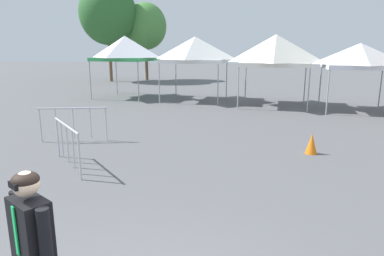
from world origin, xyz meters
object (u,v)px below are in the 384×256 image
at_px(canopy_tent_behind_center, 360,56).
at_px(person_foreground, 33,249).
at_px(canopy_tent_left_of_center, 195,50).
at_px(crowd_barrier_mid_lot, 73,118).
at_px(tree_behind_tents_left, 146,26).
at_px(traffic_cone_lot_center, 312,144).
at_px(canopy_tent_behind_left, 276,50).
at_px(crowd_barrier_near_person, 67,137).
at_px(canopy_tent_center, 125,48).
at_px(tree_behind_tents_center, 108,13).

height_order(canopy_tent_behind_center, person_foreground, canopy_tent_behind_center).
relative_size(canopy_tent_left_of_center, crowd_barrier_mid_lot, 1.77).
bearing_deg(canopy_tent_left_of_center, crowd_barrier_mid_lot, -97.79).
xyz_separation_m(tree_behind_tents_left, traffic_cone_lot_center, (13.61, -20.77, -4.64)).
bearing_deg(person_foreground, canopy_tent_behind_left, 84.40).
bearing_deg(canopy_tent_behind_center, canopy_tent_behind_left, 171.49).
height_order(canopy_tent_left_of_center, tree_behind_tents_left, tree_behind_tents_left).
bearing_deg(canopy_tent_left_of_center, crowd_barrier_near_person, -90.09).
xyz_separation_m(canopy_tent_center, crowd_barrier_mid_lot, (2.97, -9.78, -2.13)).
relative_size(canopy_tent_center, canopy_tent_behind_center, 1.16).
xyz_separation_m(canopy_tent_behind_left, tree_behind_tents_center, (-14.84, 10.31, 3.15)).
xyz_separation_m(canopy_tent_center, crowd_barrier_near_person, (4.27, -11.94, -2.13)).
distance_m(canopy_tent_left_of_center, canopy_tent_behind_left, 4.44).
distance_m(canopy_tent_behind_center, traffic_cone_lot_center, 8.41).
height_order(canopy_tent_behind_center, tree_behind_tents_left, tree_behind_tents_left).
distance_m(canopy_tent_behind_center, crowd_barrier_near_person, 13.42).
xyz_separation_m(canopy_tent_center, canopy_tent_behind_center, (12.43, -1.44, -0.35)).
bearing_deg(traffic_cone_lot_center, person_foreground, -111.80).
relative_size(person_foreground, tree_behind_tents_center, 0.21).
bearing_deg(crowd_barrier_mid_lot, canopy_tent_behind_left, 57.39).
relative_size(canopy_tent_behind_left, tree_behind_tents_center, 0.41).
distance_m(canopy_tent_behind_left, crowd_barrier_mid_lot, 10.77).
xyz_separation_m(crowd_barrier_mid_lot, crowd_barrier_near_person, (1.30, -2.16, 0.00)).
relative_size(canopy_tent_behind_center, tree_behind_tents_left, 0.44).
distance_m(canopy_tent_center, canopy_tent_behind_left, 8.71).
bearing_deg(canopy_tent_left_of_center, canopy_tent_behind_center, -9.33).
xyz_separation_m(canopy_tent_center, canopy_tent_behind_left, (8.67, -0.88, -0.10)).
bearing_deg(canopy_tent_behind_left, canopy_tent_left_of_center, 169.97).
bearing_deg(tree_behind_tents_left, crowd_barrier_mid_lot, -73.00).
distance_m(canopy_tent_center, canopy_tent_behind_center, 12.52).
bearing_deg(canopy_tent_center, traffic_cone_lot_center, -42.45).
bearing_deg(canopy_tent_left_of_center, canopy_tent_behind_left, -10.03).
xyz_separation_m(canopy_tent_behind_left, crowd_barrier_mid_lot, (-5.70, -8.91, -2.03)).
height_order(canopy_tent_behind_center, crowd_barrier_near_person, canopy_tent_behind_center).
distance_m(canopy_tent_behind_left, tree_behind_tents_left, 17.59).
bearing_deg(crowd_barrier_near_person, canopy_tent_behind_left, 68.34).
bearing_deg(canopy_tent_behind_center, canopy_tent_center, 173.39).
bearing_deg(crowd_barrier_mid_lot, traffic_cone_lot_center, 4.80).
relative_size(canopy_tent_center, crowd_barrier_near_person, 2.22).
distance_m(tree_behind_tents_left, tree_behind_tents_center, 3.53).
xyz_separation_m(tree_behind_tents_center, crowd_barrier_mid_lot, (9.14, -19.22, -5.17)).
height_order(canopy_tent_left_of_center, traffic_cone_lot_center, canopy_tent_left_of_center).
xyz_separation_m(crowd_barrier_near_person, traffic_cone_lot_center, (5.77, 2.75, -0.47)).
height_order(tree_behind_tents_center, crowd_barrier_mid_lot, tree_behind_tents_center).
height_order(tree_behind_tents_left, tree_behind_tents_center, tree_behind_tents_center).
distance_m(canopy_tent_behind_left, person_foreground, 15.76).
distance_m(canopy_tent_left_of_center, tree_behind_tents_left, 14.24).
xyz_separation_m(canopy_tent_center, tree_behind_tents_center, (-6.18, 9.43, 3.04)).
bearing_deg(traffic_cone_lot_center, canopy_tent_center, 137.55).
xyz_separation_m(canopy_tent_center, canopy_tent_left_of_center, (4.29, -0.10, -0.08)).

